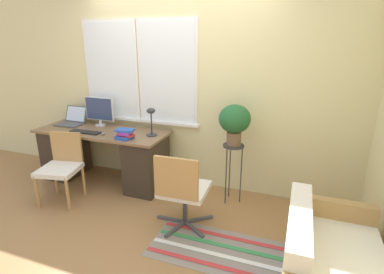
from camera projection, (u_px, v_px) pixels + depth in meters
ground_plane at (158, 204)px, 3.62m from camera, size 14.00×14.00×0.00m
wall_back_with_window at (178, 84)px, 3.87m from camera, size 9.00×0.12×2.70m
desk at (104, 155)px, 4.12m from camera, size 1.81×0.67×0.74m
laptop at (72, 121)px, 4.29m from camera, size 0.35×0.33×0.24m
monitor at (99, 110)px, 4.18m from camera, size 0.44×0.14×0.40m
keyboard at (85, 132)px, 3.91m from camera, size 0.43×0.11×0.02m
mouse at (103, 134)px, 3.81m from camera, size 0.04×0.06×0.03m
desk_lamp at (151, 117)px, 3.73m from camera, size 0.14×0.14×0.36m
book_stack at (125, 134)px, 3.66m from camera, size 0.24×0.18×0.12m
desk_chair_wooden at (61, 165)px, 3.63m from camera, size 0.52×0.53×0.82m
office_chair_swivel at (182, 189)px, 3.05m from camera, size 0.60×0.62×0.86m
couch_loveseat at (328, 271)px, 2.22m from camera, size 0.70×1.15×0.72m
plant_stand at (233, 153)px, 3.52m from camera, size 0.25×0.25×0.73m
potted_plant at (235, 121)px, 3.39m from camera, size 0.36×0.36×0.48m
floor_rug_striped at (223, 251)px, 2.82m from camera, size 1.39×0.65×0.01m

